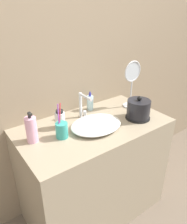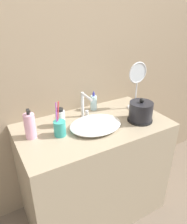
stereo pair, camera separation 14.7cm
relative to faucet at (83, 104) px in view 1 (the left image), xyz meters
The scene contains 10 objects.
wall_back 0.42m from the faucet, 88.58° to the left, with size 6.00×0.04×2.60m.
vanity_counter 0.53m from the faucet, 88.04° to the right, with size 1.05×0.58×0.81m.
sink_basin 0.19m from the faucet, 91.69° to the right, with size 0.36×0.28×0.05m.
faucet is the anchor object (origin of this frame).
electric_kettle 0.41m from the faucet, 36.60° to the right, with size 0.18×0.18×0.17m.
toothbrush_cup 0.29m from the faucet, 150.73° to the right, with size 0.08×0.08×0.23m.
lotion_bottle 0.42m from the faucet, 169.99° to the right, with size 0.07×0.07×0.20m.
shampoo_bottle 0.16m from the faucet, 33.93° to the left, with size 0.05×0.05×0.16m.
mouthwash_bottle 0.21m from the faucet, behind, with size 0.07×0.07×0.13m.
vanity_mirror 0.44m from the faucet, ahead, with size 0.16×0.11×0.37m.
Camera 1 is at (-0.78, -0.77, 1.57)m, focal length 35.00 mm.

